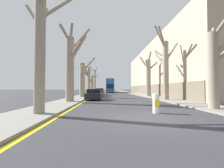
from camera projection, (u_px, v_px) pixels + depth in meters
ground_plane at (143, 118)px, 7.30m from camera, size 300.00×300.00×0.00m
sidewalk_left at (96, 92)px, 57.03m from camera, size 2.98×120.00×0.12m
sidewalk_right at (127, 92)px, 57.47m from camera, size 2.98×120.00×0.12m
building_facade_right at (167, 71)px, 35.07m from camera, size 10.08×42.50×11.09m
kerb_line_stripe at (100, 92)px, 57.09m from camera, size 0.24×120.00×0.01m
street_tree_left_0 at (41, 42)px, 8.17m from camera, size 2.67×4.52×9.18m
street_tree_left_1 at (71, 64)px, 15.66m from camera, size 2.92×3.37×8.36m
street_tree_left_2 at (83, 79)px, 23.72m from camera, size 2.49×2.17×6.60m
street_tree_left_3 at (88, 79)px, 31.30m from camera, size 2.76×1.66×6.69m
street_tree_left_4 at (92, 84)px, 39.05m from camera, size 2.09×2.92×5.64m
street_tree_left_5 at (95, 80)px, 46.47m from camera, size 3.05×3.04×8.58m
street_tree_right_0 at (215, 62)px, 10.16m from camera, size 2.74×4.42×7.09m
street_tree_right_1 at (165, 66)px, 18.34m from camera, size 3.50×4.25×8.87m
street_tree_right_2 at (148, 76)px, 26.45m from camera, size 2.86×2.75×7.85m
double_decker_bus at (110, 85)px, 50.68m from camera, size 2.53×10.59×4.50m
parked_car_0 at (94, 95)px, 19.03m from camera, size 1.87×3.91×1.37m
parked_car_1 at (97, 93)px, 25.63m from camera, size 1.85×4.32×1.28m
parked_car_2 at (99, 92)px, 31.52m from camera, size 1.78×4.40×1.39m
parked_car_3 at (100, 91)px, 37.22m from camera, size 1.89×4.29×1.47m
traffic_bollard at (156, 104)px, 8.87m from camera, size 0.38×0.39×1.14m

